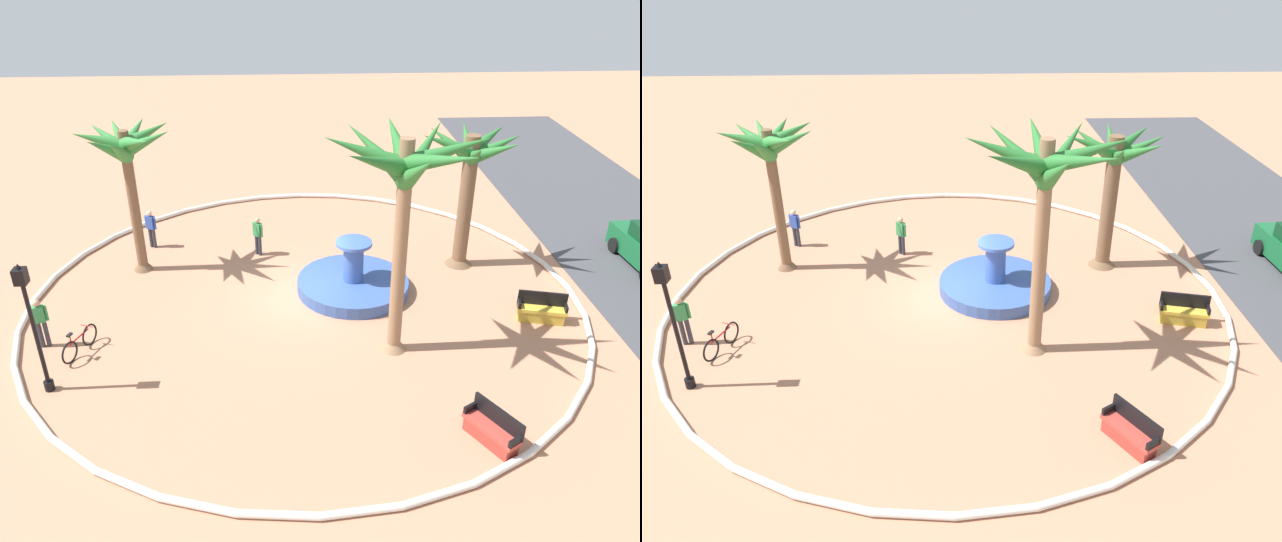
{
  "view_description": "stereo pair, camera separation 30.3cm",
  "coord_description": "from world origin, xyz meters",
  "views": [
    {
      "loc": [
        19.11,
        -0.52,
        11.56
      ],
      "look_at": [
        -0.13,
        0.52,
        1.0
      ],
      "focal_mm": 34.78,
      "sensor_mm": 36.0,
      "label": 1
    },
    {
      "loc": [
        19.13,
        -0.22,
        11.56
      ],
      "look_at": [
        -0.13,
        0.52,
        1.0
      ],
      "focal_mm": 34.78,
      "sensor_mm": 36.0,
      "label": 2
    }
  ],
  "objects": [
    {
      "name": "palm_tree_mid_plaza",
      "position": [
        -2.49,
        -6.26,
        4.63
      ],
      "size": [
        3.49,
        3.58,
        5.77
      ],
      "color": "brown",
      "rests_on": "ground"
    },
    {
      "name": "person_cyclist_helmet",
      "position": [
        2.54,
        -8.34,
        0.96
      ],
      "size": [
        0.29,
        0.51,
        1.71
      ],
      "color": "#33333D",
      "rests_on": "ground"
    },
    {
      "name": "plaza_curb",
      "position": [
        0.0,
        0.0,
        0.1
      ],
      "size": [
        19.48,
        19.48,
        0.2
      ],
      "primitive_type": "torus",
      "color": "silver",
      "rests_on": "ground"
    },
    {
      "name": "bench_east",
      "position": [
        7.45,
        4.52,
        0.35
      ],
      "size": [
        1.63,
        1.25,
        1.0
      ],
      "color": "#B73D33",
      "rests_on": "ground"
    },
    {
      "name": "palm_tree_by_curb",
      "position": [
        -2.23,
        6.13,
        3.95
      ],
      "size": [
        3.7,
        3.76,
        5.47
      ],
      "color": "brown",
      "rests_on": "ground"
    },
    {
      "name": "person_pedestrian_stroll",
      "position": [
        -4.42,
        -6.21,
        0.91
      ],
      "size": [
        0.33,
        0.48,
        1.64
      ],
      "color": "#33333D",
      "rests_on": "ground"
    },
    {
      "name": "ground_plane",
      "position": [
        0.0,
        0.0,
        0.0
      ],
      "size": [
        80.0,
        80.0,
        0.0
      ],
      "primitive_type": "plane",
      "color": "tan"
    },
    {
      "name": "fountain",
      "position": [
        -0.43,
        1.74,
        0.3
      ],
      "size": [
        4.06,
        4.06,
        1.99
      ],
      "color": "#38569E",
      "rests_on": "ground"
    },
    {
      "name": "palm_tree_near_fountain",
      "position": [
        3.25,
        2.64,
        5.6
      ],
      "size": [
        4.53,
        4.68,
        7.06
      ],
      "color": "#8E6B4C",
      "rests_on": "ground"
    },
    {
      "name": "person_cyclist_photo",
      "position": [
        -3.5,
        -1.8,
        0.91
      ],
      "size": [
        0.38,
        0.42,
        1.63
      ],
      "color": "#33333D",
      "rests_on": "ground"
    },
    {
      "name": "lamppost",
      "position": [
        4.73,
        -7.52,
        2.41
      ],
      "size": [
        0.32,
        0.32,
        4.11
      ],
      "color": "black",
      "rests_on": "ground"
    },
    {
      "name": "bicycle_red_frame",
      "position": [
        2.99,
        -7.11,
        0.38
      ],
      "size": [
        1.64,
        0.69,
        0.94
      ],
      "color": "black",
      "rests_on": "ground"
    },
    {
      "name": "bench_west",
      "position": [
        1.92,
        7.88,
        0.35
      ],
      "size": [
        0.87,
        1.67,
        1.0
      ],
      "color": "gold",
      "rests_on": "ground"
    }
  ]
}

